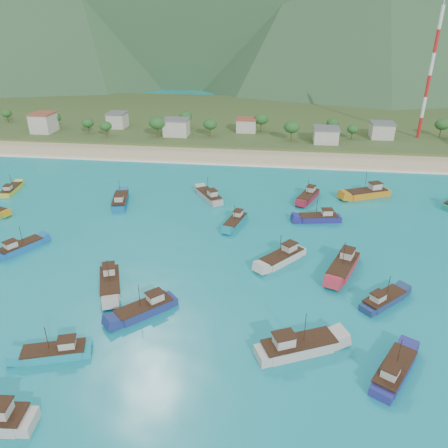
# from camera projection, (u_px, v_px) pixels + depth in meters

# --- Properties ---
(ground) EXTENTS (600.00, 600.00, 0.00)m
(ground) POSITION_uv_depth(u_px,v_px,m) (244.00, 281.00, 82.22)
(ground) COLOR #0D8395
(ground) RESTS_ON ground
(beach) EXTENTS (400.00, 18.00, 1.20)m
(beach) POSITION_uv_depth(u_px,v_px,m) (264.00, 157.00, 152.72)
(beach) COLOR beige
(beach) RESTS_ON ground
(land) EXTENTS (400.00, 110.00, 2.40)m
(land) POSITION_uv_depth(u_px,v_px,m) (270.00, 120.00, 207.15)
(land) COLOR #385123
(land) RESTS_ON ground
(surf_line) EXTENTS (400.00, 2.50, 0.08)m
(surf_line) POSITION_uv_depth(u_px,v_px,m) (263.00, 166.00, 144.24)
(surf_line) COLOR white
(surf_line) RESTS_ON ground
(village) EXTENTS (216.69, 26.71, 7.24)m
(village) POSITION_uv_depth(u_px,v_px,m) (293.00, 130.00, 170.38)
(village) COLOR beige
(village) RESTS_ON ground
(vegetation) EXTENTS (278.83, 26.01, 8.94)m
(vegetation) POSITION_uv_depth(u_px,v_px,m) (238.00, 126.00, 172.59)
(vegetation) COLOR #235623
(vegetation) RESTS_ON ground
(radio_tower) EXTENTS (1.20, 1.20, 46.58)m
(radio_tower) POSITION_uv_depth(u_px,v_px,m) (430.00, 75.00, 160.90)
(radio_tower) COLOR red
(radio_tower) RESTS_ON ground
(boat_0) EXTENTS (5.21, 10.02, 5.68)m
(boat_0) POSITION_uv_depth(u_px,v_px,m) (236.00, 222.00, 104.25)
(boat_0) COLOR teal
(boat_0) RESTS_ON ground
(boat_4) EXTENTS (13.04, 8.70, 7.47)m
(boat_4) POSITION_uv_depth(u_px,v_px,m) (367.00, 194.00, 119.66)
(boat_4) COLOR orange
(boat_4) RESTS_ON ground
(boat_6) EXTENTS (8.76, 10.91, 6.47)m
(boat_6) POSITION_uv_depth(u_px,v_px,m) (209.00, 196.00, 118.29)
(boat_6) COLOR #A99F98
(boat_6) RESTS_ON ground
(boat_7) EXTENTS (10.57, 4.79, 6.02)m
(boat_7) POSITION_uv_depth(u_px,v_px,m) (319.00, 218.00, 105.84)
(boat_7) COLOR navy
(boat_7) RESTS_ON ground
(boat_8) EXTENTS (5.89, 11.80, 6.70)m
(boat_8) POSITION_uv_depth(u_px,v_px,m) (120.00, 201.00, 115.19)
(boat_8) COLOR #125E95
(boat_8) RESTS_ON ground
(boat_9) EXTENTS (8.19, 10.90, 6.36)m
(boat_9) POSITION_uv_depth(u_px,v_px,m) (394.00, 372.00, 60.49)
(boat_9) COLOR navy
(boat_9) RESTS_ON ground
(boat_10) EXTENTS (9.96, 9.90, 6.41)m
(boat_10) POSITION_uv_depth(u_px,v_px,m) (145.00, 309.00, 73.27)
(boat_10) COLOR navy
(boat_10) RESTS_ON ground
(boat_12) EXTENTS (10.43, 5.87, 5.91)m
(boat_12) POSITION_uv_depth(u_px,v_px,m) (56.00, 353.00, 63.99)
(boat_12) COLOR teal
(boat_12) RESTS_ON ground
(boat_13) EXTENTS (7.23, 11.74, 6.68)m
(boat_13) POSITION_uv_depth(u_px,v_px,m) (110.00, 283.00, 80.20)
(boat_13) COLOR #B2ACA1
(boat_13) RESTS_ON ground
(boat_16) EXTENTS (7.46, 10.06, 5.86)m
(boat_16) POSITION_uv_depth(u_px,v_px,m) (20.00, 248.00, 92.65)
(boat_16) COLOR #155CA5
(boat_16) RESTS_ON ground
(boat_17) EXTENTS (6.71, 10.82, 6.16)m
(boat_17) POSITION_uv_depth(u_px,v_px,m) (308.00, 197.00, 118.28)
(boat_17) COLOR maroon
(boat_17) RESTS_ON ground
(boat_18) EXTENTS (9.79, 10.68, 6.62)m
(boat_18) POSITION_uv_depth(u_px,v_px,m) (282.00, 258.00, 88.58)
(boat_18) COLOR beige
(boat_18) RESTS_ON ground
(boat_19) EXTENTS (3.99, 9.46, 5.42)m
(boat_19) POSITION_uv_depth(u_px,v_px,m) (12.00, 190.00, 123.06)
(boat_19) COLOR gold
(boat_19) RESTS_ON ground
(boat_21) EXTENTS (12.77, 8.46, 7.31)m
(boat_21) POSITION_uv_depth(u_px,v_px,m) (297.00, 347.00, 64.71)
(boat_21) COLOR #BBB4AB
(boat_21) RESTS_ON ground
(boat_23) EXTENTS (9.08, 8.81, 5.77)m
(boat_23) POSITION_uv_depth(u_px,v_px,m) (383.00, 301.00, 75.64)
(boat_23) COLOR navy
(boat_23) RESTS_ON ground
(boat_24) EXTENTS (7.91, 12.54, 7.15)m
(boat_24) POSITION_uv_depth(u_px,v_px,m) (343.00, 267.00, 85.26)
(boat_24) COLOR #B9293A
(boat_24) RESTS_ON ground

